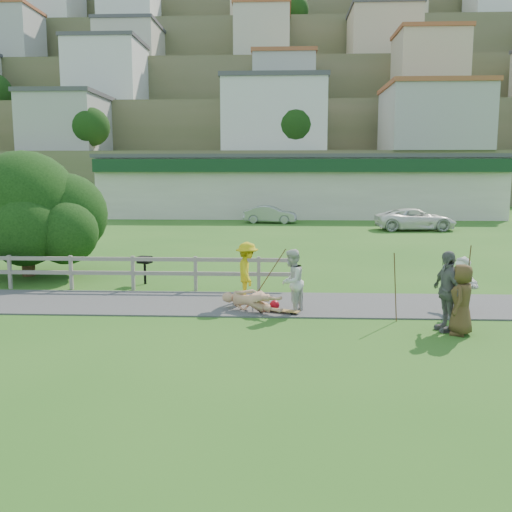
# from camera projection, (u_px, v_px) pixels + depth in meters

# --- Properties ---
(ground) EXTENTS (260.00, 260.00, 0.00)m
(ground) POSITION_uv_depth(u_px,v_px,m) (177.00, 317.00, 14.80)
(ground) COLOR #285D1A
(ground) RESTS_ON ground
(path) EXTENTS (34.00, 3.00, 0.04)m
(path) POSITION_uv_depth(u_px,v_px,m) (186.00, 303.00, 16.28)
(path) COLOR #3C3C3F
(path) RESTS_ON ground
(fence) EXTENTS (15.05, 0.10, 1.10)m
(fence) POSITION_uv_depth(u_px,v_px,m) (52.00, 267.00, 18.18)
(fence) COLOR slate
(fence) RESTS_ON ground
(strip_mall) EXTENTS (32.50, 10.75, 5.10)m
(strip_mall) POSITION_uv_depth(u_px,v_px,m) (298.00, 185.00, 48.76)
(strip_mall) COLOR beige
(strip_mall) RESTS_ON ground
(hillside) EXTENTS (220.00, 67.00, 47.50)m
(hillside) POSITION_uv_depth(u_px,v_px,m) (269.00, 112.00, 102.90)
(hillside) COLOR #4D5632
(hillside) RESTS_ON ground
(skater_rider) EXTENTS (0.78, 1.17, 1.69)m
(skater_rider) POSITION_uv_depth(u_px,v_px,m) (247.00, 275.00, 16.09)
(skater_rider) COLOR gold
(skater_rider) RESTS_ON ground
(skater_fallen) EXTENTS (1.28, 1.75, 0.65)m
(skater_fallen) POSITION_uv_depth(u_px,v_px,m) (252.00, 301.00, 15.19)
(skater_fallen) COLOR tan
(skater_fallen) RESTS_ON ground
(spectator_a) EXTENTS (0.95, 1.04, 1.72)m
(spectator_a) POSITION_uv_depth(u_px,v_px,m) (292.00, 281.00, 15.08)
(spectator_a) COLOR silver
(spectator_a) RESTS_ON ground
(spectator_b) EXTENTS (0.73, 1.20, 1.92)m
(spectator_b) POSITION_uv_depth(u_px,v_px,m) (447.00, 291.00, 13.40)
(spectator_b) COLOR slate
(spectator_b) RESTS_ON ground
(spectator_c) EXTENTS (0.81, 0.95, 1.65)m
(spectator_c) POSITION_uv_depth(u_px,v_px,m) (462.00, 300.00, 13.10)
(spectator_c) COLOR #4E391F
(spectator_c) RESTS_ON ground
(spectator_d) EXTENTS (1.01, 1.48, 1.53)m
(spectator_d) POSITION_uv_depth(u_px,v_px,m) (462.00, 285.00, 15.14)
(spectator_d) COLOR white
(spectator_d) RESTS_ON ground
(car_silver) EXTENTS (3.96, 1.72, 1.27)m
(car_silver) POSITION_uv_depth(u_px,v_px,m) (270.00, 214.00, 41.64)
(car_silver) COLOR #97989E
(car_silver) RESTS_ON ground
(car_white) EXTENTS (5.19, 2.64, 1.40)m
(car_white) POSITION_uv_depth(u_px,v_px,m) (415.00, 219.00, 36.53)
(car_white) COLOR white
(car_white) RESTS_ON ground
(tree) EXTENTS (6.17, 6.17, 3.65)m
(tree) POSITION_uv_depth(u_px,v_px,m) (26.00, 226.00, 20.39)
(tree) COLOR black
(tree) RESTS_ON ground
(bbq) EXTENTS (0.51, 0.44, 0.94)m
(bbq) POSITION_uv_depth(u_px,v_px,m) (145.00, 270.00, 19.08)
(bbq) COLOR black
(bbq) RESTS_ON ground
(longboard_rider) EXTENTS (0.80, 0.52, 0.09)m
(longboard_rider) POSITION_uv_depth(u_px,v_px,m) (247.00, 303.00, 16.21)
(longboard_rider) COLOR olive
(longboard_rider) RESTS_ON ground
(longboard_fallen) EXTENTS (0.99, 0.59, 0.11)m
(longboard_fallen) POSITION_uv_depth(u_px,v_px,m) (282.00, 312.00, 15.10)
(longboard_fallen) COLOR olive
(longboard_fallen) RESTS_ON ground
(helmet) EXTENTS (0.27, 0.27, 0.27)m
(helmet) POSITION_uv_depth(u_px,v_px,m) (274.00, 305.00, 15.54)
(helmet) COLOR #9F0818
(helmet) RESTS_ON ground
(pole_rider) EXTENTS (0.03, 0.03, 1.83)m
(pole_rider) POSITION_uv_depth(u_px,v_px,m) (269.00, 270.00, 16.44)
(pole_rider) COLOR brown
(pole_rider) RESTS_ON ground
(pole_spec_left) EXTENTS (0.03, 0.03, 1.75)m
(pole_spec_left) POSITION_uv_depth(u_px,v_px,m) (395.00, 287.00, 14.25)
(pole_spec_left) COLOR brown
(pole_spec_left) RESTS_ON ground
(pole_spec_right) EXTENTS (0.03, 0.03, 2.00)m
(pole_spec_right) POSITION_uv_depth(u_px,v_px,m) (467.00, 286.00, 13.79)
(pole_spec_right) COLOR brown
(pole_spec_right) RESTS_ON ground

